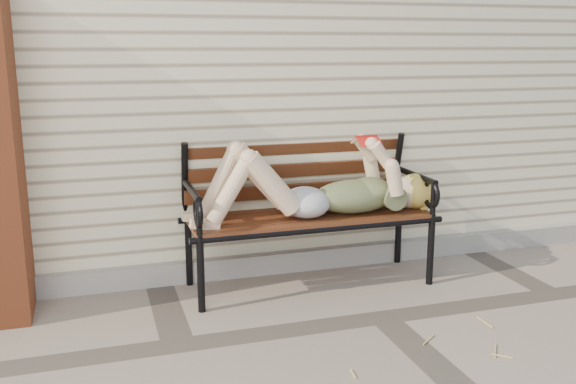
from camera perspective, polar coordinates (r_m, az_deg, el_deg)
name	(u,v)px	position (r m, az deg, el deg)	size (l,w,h in m)	color
ground	(383,317)	(4.05, 8.45, -10.97)	(80.00, 80.00, 0.00)	gray
house_wall	(257,58)	(6.53, -2.79, 11.78)	(8.00, 4.00, 3.00)	beige
foundation_strip	(327,257)	(4.85, 3.50, -5.80)	(8.00, 0.10, 0.15)	#9D968E
garden_bench	(305,189)	(4.44, 1.51, 0.29)	(1.82, 0.72, 1.18)	black
reading_woman	(314,187)	(4.30, 2.32, 0.41)	(1.71, 0.39, 0.54)	#0A324B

